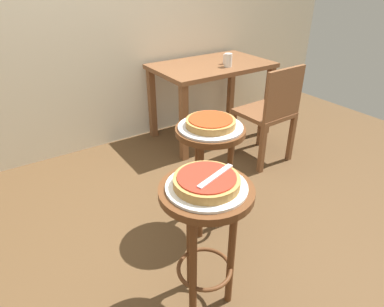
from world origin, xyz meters
name	(u,v)px	position (x,y,z in m)	size (l,w,h in m)	color
ground_plane	(174,251)	(0.00, 0.00, 0.00)	(6.00, 6.00, 0.00)	brown
stool_foreground	(206,221)	(-0.05, -0.38, 0.53)	(0.41, 0.41, 0.71)	#5B3319
serving_plate_foreground	(206,187)	(-0.05, -0.38, 0.72)	(0.35, 0.35, 0.01)	white
pizza_foreground	(207,181)	(-0.05, -0.38, 0.74)	(0.28, 0.28, 0.05)	#B78442
stool_middle	(210,155)	(0.32, 0.09, 0.53)	(0.41, 0.41, 0.71)	#5B3319
serving_plate_middle	(210,127)	(0.32, 0.09, 0.72)	(0.37, 0.37, 0.01)	silver
pizza_middle	(211,122)	(0.32, 0.09, 0.74)	(0.29, 0.29, 0.05)	#B78442
dining_table	(211,75)	(1.16, 1.21, 0.62)	(1.10, 0.68, 0.73)	brown
cup_near_edge	(228,60)	(1.21, 1.04, 0.79)	(0.07, 0.07, 0.12)	silver
condiment_shaker	(225,59)	(1.25, 1.14, 0.77)	(0.04, 0.04, 0.09)	white
wooden_chair	(270,111)	(1.25, 0.51, 0.47)	(0.41, 0.41, 0.85)	brown
pizza_server_knife	(216,176)	(-0.02, -0.40, 0.77)	(0.22, 0.02, 0.01)	silver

